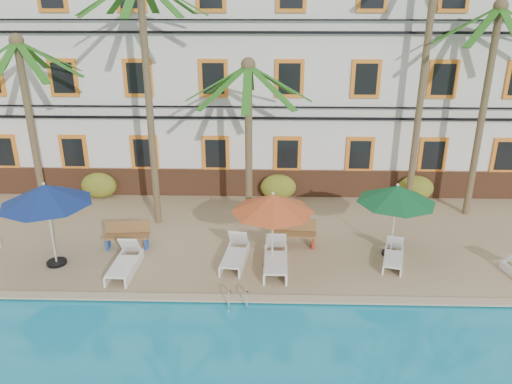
{
  "coord_description": "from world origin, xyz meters",
  "views": [
    {
      "loc": [
        0.72,
        -12.96,
        8.36
      ],
      "look_at": [
        0.29,
        3.0,
        2.0
      ],
      "focal_mm": 35.0,
      "sensor_mm": 36.0,
      "label": 1
    }
  ],
  "objects_px": {
    "bench_right": "(294,232)",
    "bench_left": "(127,234)",
    "lounger_c": "(235,254)",
    "umbrella_blue": "(45,195)",
    "palm_d": "(427,47)",
    "palm_e": "(488,83)",
    "palm_c": "(249,119)",
    "lounger_b": "(125,263)",
    "palm_a": "(27,102)",
    "umbrella_green": "(397,194)",
    "lounger_d": "(276,259)",
    "lounger_e": "(393,256)",
    "umbrella_red": "(273,203)",
    "palm_b": "(146,71)",
    "pool_ladder": "(239,301)"
  },
  "relations": [
    {
      "from": "bench_right",
      "to": "bench_left",
      "type": "bearing_deg",
      "value": -176.78
    },
    {
      "from": "lounger_c",
      "to": "umbrella_blue",
      "type": "bearing_deg",
      "value": -177.45
    },
    {
      "from": "palm_d",
      "to": "palm_e",
      "type": "relative_size",
      "value": 1.26
    },
    {
      "from": "palm_c",
      "to": "lounger_b",
      "type": "height_order",
      "value": "palm_c"
    },
    {
      "from": "palm_a",
      "to": "palm_c",
      "type": "relative_size",
      "value": 1.12
    },
    {
      "from": "palm_c",
      "to": "bench_right",
      "type": "bearing_deg",
      "value": -45.56
    },
    {
      "from": "umbrella_green",
      "to": "lounger_c",
      "type": "bearing_deg",
      "value": -172.73
    },
    {
      "from": "lounger_c",
      "to": "lounger_d",
      "type": "relative_size",
      "value": 0.95
    },
    {
      "from": "lounger_b",
      "to": "lounger_d",
      "type": "bearing_deg",
      "value": 4.03
    },
    {
      "from": "lounger_d",
      "to": "lounger_e",
      "type": "height_order",
      "value": "lounger_d"
    },
    {
      "from": "umbrella_blue",
      "to": "palm_e",
      "type": "bearing_deg",
      "value": 16.6
    },
    {
      "from": "palm_a",
      "to": "umbrella_red",
      "type": "distance_m",
      "value": 9.95
    },
    {
      "from": "palm_b",
      "to": "palm_c",
      "type": "bearing_deg",
      "value": -0.81
    },
    {
      "from": "palm_b",
      "to": "umbrella_blue",
      "type": "xyz_separation_m",
      "value": [
        -2.62,
        -3.27,
        -3.26
      ]
    },
    {
      "from": "lounger_d",
      "to": "bench_left",
      "type": "height_order",
      "value": "lounger_d"
    },
    {
      "from": "umbrella_blue",
      "to": "bench_right",
      "type": "xyz_separation_m",
      "value": [
        7.72,
        1.56,
        -1.94
      ]
    },
    {
      "from": "palm_a",
      "to": "lounger_b",
      "type": "xyz_separation_m",
      "value": [
        4.3,
        -4.18,
        -4.18
      ]
    },
    {
      "from": "palm_c",
      "to": "palm_d",
      "type": "distance_m",
      "value": 7.05
    },
    {
      "from": "bench_left",
      "to": "palm_c",
      "type": "bearing_deg",
      "value": 25.87
    },
    {
      "from": "umbrella_green",
      "to": "bench_right",
      "type": "xyz_separation_m",
      "value": [
        -3.18,
        0.64,
        -1.7
      ]
    },
    {
      "from": "umbrella_red",
      "to": "lounger_e",
      "type": "height_order",
      "value": "umbrella_red"
    },
    {
      "from": "pool_ladder",
      "to": "lounger_c",
      "type": "bearing_deg",
      "value": 96.16
    },
    {
      "from": "palm_c",
      "to": "pool_ladder",
      "type": "bearing_deg",
      "value": -91.04
    },
    {
      "from": "lounger_b",
      "to": "bench_right",
      "type": "bearing_deg",
      "value": 19.75
    },
    {
      "from": "palm_b",
      "to": "umbrella_blue",
      "type": "relative_size",
      "value": 3.17
    },
    {
      "from": "lounger_e",
      "to": "bench_left",
      "type": "distance_m",
      "value": 8.91
    },
    {
      "from": "palm_b",
      "to": "umbrella_red",
      "type": "distance_m",
      "value": 6.44
    },
    {
      "from": "palm_b",
      "to": "umbrella_red",
      "type": "bearing_deg",
      "value": -36.93
    },
    {
      "from": "umbrella_red",
      "to": "umbrella_green",
      "type": "distance_m",
      "value": 4.05
    },
    {
      "from": "lounger_e",
      "to": "bench_right",
      "type": "bearing_deg",
      "value": 158.79
    },
    {
      "from": "palm_c",
      "to": "lounger_c",
      "type": "bearing_deg",
      "value": -96.4
    },
    {
      "from": "palm_a",
      "to": "lounger_c",
      "type": "height_order",
      "value": "palm_a"
    },
    {
      "from": "lounger_c",
      "to": "lounger_d",
      "type": "xyz_separation_m",
      "value": [
        1.3,
        -0.3,
        0.02
      ]
    },
    {
      "from": "bench_right",
      "to": "pool_ladder",
      "type": "height_order",
      "value": "bench_right"
    },
    {
      "from": "palm_e",
      "to": "bench_left",
      "type": "xyz_separation_m",
      "value": [
        -12.65,
        -3.13,
        -4.65
      ]
    },
    {
      "from": "lounger_d",
      "to": "lounger_e",
      "type": "distance_m",
      "value": 3.82
    },
    {
      "from": "lounger_b",
      "to": "umbrella_red",
      "type": "bearing_deg",
      "value": 4.84
    },
    {
      "from": "palm_b",
      "to": "umbrella_blue",
      "type": "distance_m",
      "value": 5.31
    },
    {
      "from": "palm_b",
      "to": "palm_c",
      "type": "xyz_separation_m",
      "value": [
        3.47,
        -0.05,
        -1.62
      ]
    },
    {
      "from": "palm_d",
      "to": "palm_a",
      "type": "bearing_deg",
      "value": -175.24
    },
    {
      "from": "lounger_c",
      "to": "bench_left",
      "type": "distance_m",
      "value": 3.89
    },
    {
      "from": "palm_c",
      "to": "bench_left",
      "type": "bearing_deg",
      "value": -154.13
    },
    {
      "from": "palm_e",
      "to": "palm_c",
      "type": "bearing_deg",
      "value": -172.37
    },
    {
      "from": "palm_c",
      "to": "lounger_c",
      "type": "distance_m",
      "value": 4.79
    },
    {
      "from": "palm_e",
      "to": "bench_left",
      "type": "height_order",
      "value": "palm_e"
    },
    {
      "from": "lounger_e",
      "to": "palm_b",
      "type": "bearing_deg",
      "value": 160.43
    },
    {
      "from": "umbrella_green",
      "to": "palm_e",
      "type": "bearing_deg",
      "value": 42.68
    },
    {
      "from": "umbrella_blue",
      "to": "lounger_e",
      "type": "xyz_separation_m",
      "value": [
        10.86,
        0.34,
        -2.15
      ]
    },
    {
      "from": "palm_c",
      "to": "bench_left",
      "type": "height_order",
      "value": "palm_c"
    },
    {
      "from": "palm_a",
      "to": "bench_left",
      "type": "distance_m",
      "value": 6.19
    }
  ]
}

